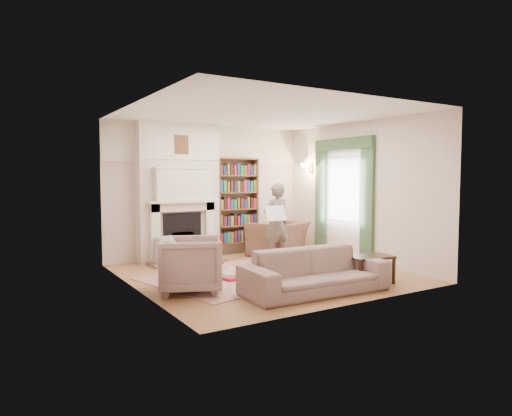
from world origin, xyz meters
TOP-DOWN VIEW (x-y plane):
  - floor at (0.00, 0.00)m, footprint 4.50×4.50m
  - ceiling at (0.00, 0.00)m, footprint 4.50×4.50m
  - wall_back at (0.00, 2.25)m, footprint 4.50×0.00m
  - wall_front at (0.00, -2.25)m, footprint 4.50×0.00m
  - wall_left at (-2.25, 0.00)m, footprint 0.00×4.50m
  - wall_right at (2.25, 0.00)m, footprint 0.00×4.50m
  - fireplace at (-0.75, 2.05)m, footprint 1.70×0.58m
  - bookcase at (0.65, 2.12)m, footprint 1.00×0.24m
  - window at (2.23, 0.40)m, footprint 0.02×0.90m
  - curtain_left at (2.20, -0.30)m, footprint 0.07×0.32m
  - curtain_right at (2.20, 1.10)m, footprint 0.07×0.32m
  - pelmet at (2.19, 0.40)m, footprint 0.09×1.70m
  - wall_sconce at (2.03, 1.50)m, footprint 0.20×0.24m
  - rug at (-0.49, 0.06)m, footprint 3.28×2.79m
  - armchair_reading at (1.26, 1.40)m, footprint 1.43×1.35m
  - armchair_left at (-1.59, -0.50)m, footprint 1.18×1.17m
  - sofa at (-0.06, -1.51)m, footprint 2.25×0.98m
  - man_reading at (0.81, 0.80)m, footprint 0.58×0.38m
  - newspaper at (0.66, 0.60)m, footprint 0.44×0.13m
  - coffee_table at (1.07, -1.50)m, footprint 0.76×0.55m
  - paraffin_heater at (-1.32, 1.61)m, footprint 0.27×0.27m
  - rocking_horse at (-0.48, 1.19)m, footprint 0.54×0.24m
  - board_game at (-0.51, 0.20)m, footprint 0.41×0.41m
  - game_box_lid at (-0.71, -0.20)m, footprint 0.33×0.25m
  - comic_annuals at (0.27, -0.39)m, footprint 0.77×0.70m

SIDE VIEW (x-z plane):
  - floor at x=0.00m, z-range 0.00..0.00m
  - rug at x=-0.49m, z-range 0.00..0.01m
  - comic_annuals at x=0.27m, z-range 0.01..0.03m
  - board_game at x=-0.51m, z-range 0.01..0.04m
  - game_box_lid at x=-0.71m, z-range 0.01..0.06m
  - coffee_table at x=1.07m, z-range 0.00..0.45m
  - rocking_horse at x=-0.48m, z-range 0.00..0.47m
  - paraffin_heater at x=-1.32m, z-range 0.00..0.55m
  - sofa at x=-0.06m, z-range 0.00..0.64m
  - armchair_reading at x=1.26m, z-range 0.00..0.74m
  - armchair_left at x=-1.59m, z-range 0.00..0.82m
  - man_reading at x=0.81m, z-range 0.00..1.58m
  - newspaper at x=0.66m, z-range 0.85..1.15m
  - bookcase at x=0.65m, z-range 0.25..2.10m
  - curtain_left at x=2.20m, z-range 0.00..2.40m
  - curtain_right at x=2.20m, z-range 0.00..2.40m
  - fireplace at x=-0.75m, z-range -0.01..2.79m
  - wall_back at x=0.00m, z-range -0.85..3.65m
  - wall_front at x=0.00m, z-range -0.85..3.65m
  - wall_left at x=-2.25m, z-range -0.85..3.65m
  - wall_right at x=2.25m, z-range -0.85..3.65m
  - window at x=2.23m, z-range 0.80..2.10m
  - wall_sconce at x=2.03m, z-range 1.78..2.02m
  - pelmet at x=2.19m, z-range 2.26..2.50m
  - ceiling at x=0.00m, z-range 2.80..2.80m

